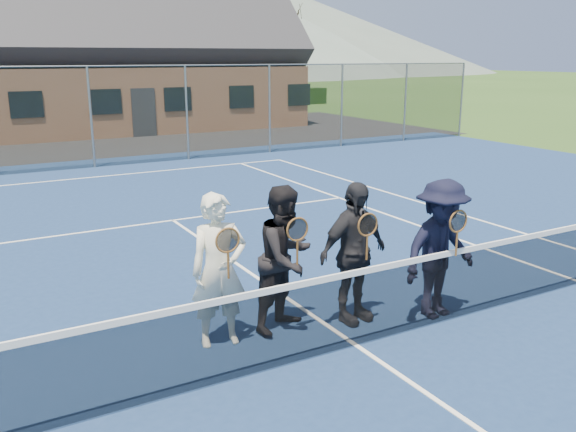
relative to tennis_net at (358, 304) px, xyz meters
name	(u,v)px	position (x,y,z in m)	size (l,w,h in m)	color
ground	(58,142)	(0.00, 20.00, -0.54)	(220.00, 220.00, 0.00)	#2B4A1A
court_surface	(356,347)	(0.00, 0.00, -0.53)	(30.00, 30.00, 0.02)	navy
hedge_row	(19,107)	(0.00, 32.00, 0.01)	(40.00, 1.20, 1.10)	black
hill_centre	(102,4)	(20.00, 95.00, 10.46)	(120.00, 120.00, 22.00)	slate
hill_east	(298,35)	(55.00, 95.00, 6.46)	(90.00, 90.00, 14.00)	#55665D
court_markings	(356,345)	(0.00, 0.00, -0.51)	(11.03, 23.83, 0.01)	white
tennis_net	(358,304)	(0.00, 0.00, 0.00)	(11.68, 0.08, 1.10)	slate
perimeter_fence	(91,117)	(0.00, 13.50, 0.99)	(30.07, 0.07, 3.02)	slate
clubhouse	(125,40)	(4.00, 24.00, 3.45)	(15.60, 8.20, 7.70)	#9E6B4C
tree_c	(45,10)	(2.00, 33.00, 5.25)	(3.20, 3.20, 7.77)	#3B2715
tree_d	(210,15)	(12.00, 33.00, 5.25)	(3.20, 3.20, 7.77)	#341F13
tree_e	(291,18)	(18.00, 33.00, 5.25)	(3.20, 3.20, 7.77)	#352513
player_a	(219,270)	(-1.33, 0.86, 0.38)	(0.71, 0.54, 1.80)	white
player_b	(286,258)	(-0.45, 0.86, 0.38)	(1.07, 0.97, 1.80)	black
player_c	(354,253)	(0.37, 0.62, 0.38)	(1.11, 0.59, 1.80)	black
player_d	(440,249)	(1.42, 0.20, 0.38)	(1.22, 0.77, 1.80)	black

